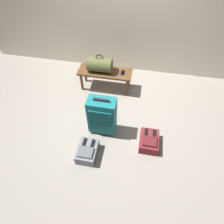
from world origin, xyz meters
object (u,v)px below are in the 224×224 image
object	(u,v)px
bench	(105,74)
duffel_bag_olive	(100,65)
backpack_grey	(87,152)
backpack_maroon	(149,141)
suitcase_upright_teal	(102,116)
cell_phone	(123,73)

from	to	relation	value
bench	duffel_bag_olive	distance (m)	0.22
backpack_grey	backpack_maroon	distance (m)	0.95
bench	suitcase_upright_teal	world-z (taller)	suitcase_upright_teal
bench	suitcase_upright_teal	bearing A→B (deg)	-80.51
cell_phone	backpack_maroon	world-z (taller)	cell_phone
duffel_bag_olive	backpack_grey	world-z (taller)	duffel_bag_olive
backpack_maroon	duffel_bag_olive	bearing A→B (deg)	131.19
backpack_grey	duffel_bag_olive	bearing A→B (deg)	95.23
bench	backpack_maroon	xyz separation A→B (m)	(0.93, -1.17, -0.25)
bench	duffel_bag_olive	world-z (taller)	duffel_bag_olive
duffel_bag_olive	backpack_maroon	bearing A→B (deg)	-48.81
cell_phone	duffel_bag_olive	bearing A→B (deg)	-178.79
cell_phone	bench	bearing A→B (deg)	-178.45
backpack_grey	backpack_maroon	world-z (taller)	same
duffel_bag_olive	cell_phone	xyz separation A→B (m)	(0.43, 0.01, -0.13)
bench	suitcase_upright_teal	xyz separation A→B (m)	(0.17, -1.03, 0.03)
bench	backpack_grey	xyz separation A→B (m)	(0.04, -1.51, -0.25)
bench	backpack_grey	bearing A→B (deg)	-88.30
bench	cell_phone	xyz separation A→B (m)	(0.33, 0.01, 0.07)
cell_phone	suitcase_upright_teal	bearing A→B (deg)	-98.77
duffel_bag_olive	backpack_maroon	distance (m)	1.61
bench	duffel_bag_olive	bearing A→B (deg)	180.00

